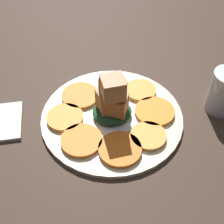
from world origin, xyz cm
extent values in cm
cube|color=#38281E|center=(0.00, 0.00, 1.00)|extent=(120.00, 120.00, 2.00)
cylinder|color=beige|center=(0.00, 0.00, 2.50)|extent=(30.41, 30.41, 1.00)
cylinder|color=white|center=(0.00, 0.00, 2.55)|extent=(24.33, 24.33, 1.00)
cylinder|color=orange|center=(-7.12, -6.13, 3.53)|extent=(8.35, 8.35, 0.87)
cylinder|color=orange|center=(-0.47, -9.49, 3.53)|extent=(8.49, 8.49, 0.87)
cylinder|color=#F99438|center=(6.22, -7.17, 3.53)|extent=(7.24, 7.24, 0.87)
cylinder|color=orange|center=(9.16, -0.84, 3.53)|extent=(8.55, 8.55, 0.87)
cylinder|color=orange|center=(7.63, 6.22, 3.53)|extent=(7.21, 7.21, 0.87)
cylinder|color=orange|center=(1.73, 9.62, 3.53)|extent=(7.15, 7.15, 0.87)
cylinder|color=orange|center=(-6.16, 6.72, 3.53)|extent=(8.47, 8.47, 0.87)
cylinder|color=orange|center=(-10.01, 0.56, 3.53)|extent=(7.80, 7.80, 0.87)
ellipsoid|color=#1E4723|center=(0.00, 0.00, 4.18)|extent=(8.42, 7.58, 2.17)
cube|color=olive|center=(0.00, 0.00, 7.54)|extent=(4.98, 4.98, 4.54)
cube|color=brown|center=(-0.80, 0.51, 7.29)|extent=(4.99, 4.99, 4.04)
cube|color=olive|center=(0.91, -0.99, 7.26)|extent=(5.35, 5.35, 3.99)
cube|color=#9E754C|center=(-0.40, -0.94, 11.88)|extent=(4.77, 4.77, 4.41)
cube|color=brown|center=(0.03, 0.00, 11.07)|extent=(5.09, 5.09, 3.87)
cube|color=silver|center=(2.65, -4.72, 3.30)|extent=(12.78, 4.17, 0.40)
cube|color=silver|center=(-4.37, -6.46, 3.30)|extent=(2.07, 2.62, 0.40)
cube|color=silver|center=(-7.35, -8.23, 3.30)|extent=(5.01, 1.52, 0.40)
cube|color=silver|center=(-7.51, -7.58, 3.30)|extent=(5.01, 1.52, 0.40)
cube|color=silver|center=(-7.67, -6.93, 3.30)|extent=(5.01, 1.52, 0.40)
cube|color=silver|center=(-7.83, -6.29, 3.30)|extent=(5.01, 1.52, 0.40)
cylinder|color=silver|center=(24.23, -0.59, 6.89)|extent=(6.63, 6.63, 9.77)
camera|label=1|loc=(-7.33, -44.89, 52.21)|focal=50.00mm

